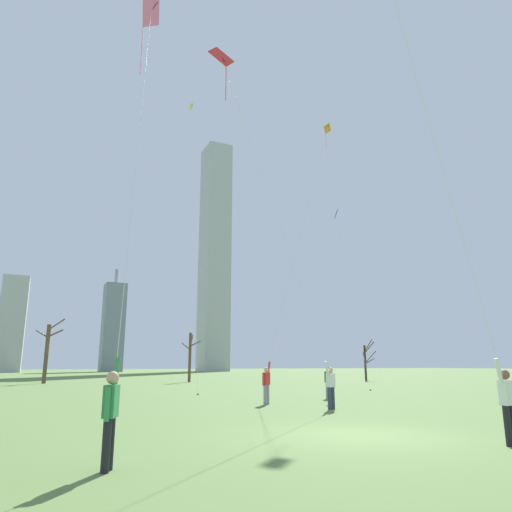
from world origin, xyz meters
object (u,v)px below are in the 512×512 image
(distant_kite_drifting_left_yellow, at_px, (192,136))
(kite_flyer_foreground_left_orange, at_px, (278,336))
(kite_flyer_midfield_center_pink, at_px, (122,302))
(kite_flyer_foreground_right_teal, at_px, (463,247))
(kite_flyer_midfield_left_red, at_px, (320,352))
(bare_tree_center, at_px, (190,355))
(bystander_watching_nearby, at_px, (329,381))
(bare_tree_leftmost, at_px, (47,351))
(distant_kite_high_overhead_blue, at_px, (339,226))
(bare_tree_left_of_center, at_px, (366,360))

(distant_kite_drifting_left_yellow, bearing_deg, kite_flyer_foreground_left_orange, -85.81)
(kite_flyer_midfield_center_pink, bearing_deg, kite_flyer_foreground_right_teal, -21.59)
(kite_flyer_midfield_left_red, xyz_separation_m, bare_tree_center, (4.55, 32.13, 0.45))
(kite_flyer_midfield_left_red, xyz_separation_m, bystander_watching_nearby, (4.14, 5.75, -1.32))
(bystander_watching_nearby, distance_m, bare_tree_leftmost, 31.58)
(kite_flyer_foreground_right_teal, distance_m, distant_kite_high_overhead_blue, 29.96)
(distant_kite_high_overhead_blue, distance_m, bare_tree_center, 21.02)
(kite_flyer_foreground_left_orange, bearing_deg, distant_kite_high_overhead_blue, 43.45)
(distant_kite_high_overhead_blue, distance_m, distant_kite_drifting_left_yellow, 14.10)
(bystander_watching_nearby, bearing_deg, kite_flyer_midfield_left_red, -125.72)
(kite_flyer_foreground_right_teal, xyz_separation_m, bare_tree_center, (6.87, 41.42, -1.42))
(kite_flyer_midfield_center_pink, distance_m, distant_kite_drifting_left_yellow, 30.34)
(bystander_watching_nearby, bearing_deg, kite_flyer_foreground_right_teal, -113.23)
(bystander_watching_nearby, bearing_deg, kite_flyer_foreground_left_orange, -161.78)
(kite_flyer_midfield_center_pink, height_order, distant_kite_high_overhead_blue, distant_kite_high_overhead_blue)
(distant_kite_high_overhead_blue, bearing_deg, kite_flyer_midfield_left_red, -127.86)
(kite_flyer_foreground_left_orange, xyz_separation_m, distant_kite_drifting_left_yellow, (-0.93, 12.70, 16.38))
(bare_tree_leftmost, bearing_deg, distant_kite_drifting_left_yellow, -63.27)
(distant_kite_high_overhead_blue, xyz_separation_m, bare_tree_center, (-7.45, 16.69, -10.39))
(kite_flyer_midfield_center_pink, xyz_separation_m, distant_kite_high_overhead_blue, (20.74, 22.19, 10.15))
(kite_flyer_midfield_center_pink, height_order, bystander_watching_nearby, kite_flyer_midfield_center_pink)
(bare_tree_center, xyz_separation_m, bare_tree_left_of_center, (19.73, -3.51, -0.44))
(kite_flyer_midfield_center_pink, xyz_separation_m, bare_tree_left_of_center, (33.01, 35.37, -0.69))
(bystander_watching_nearby, distance_m, bare_tree_center, 26.44)
(kite_flyer_midfield_left_red, distance_m, bare_tree_leftmost, 35.55)
(bystander_watching_nearby, height_order, distant_kite_high_overhead_blue, distant_kite_high_overhead_blue)
(kite_flyer_foreground_right_teal, distance_m, kite_flyer_foreground_left_orange, 14.17)
(kite_flyer_midfield_center_pink, height_order, bare_tree_leftmost, kite_flyer_midfield_center_pink)
(kite_flyer_foreground_left_orange, distance_m, bare_tree_leftmost, 31.30)
(bare_tree_center, relative_size, bare_tree_leftmost, 0.80)
(bystander_watching_nearby, xyz_separation_m, distant_kite_high_overhead_blue, (7.87, 9.69, 12.16))
(bystander_watching_nearby, bearing_deg, bare_tree_center, 89.10)
(distant_kite_high_overhead_blue, bearing_deg, kite_flyer_foreground_right_teal, -120.08)
(kite_flyer_midfield_center_pink, xyz_separation_m, kite_flyer_foreground_left_orange, (9.24, 11.31, 0.19))
(kite_flyer_midfield_center_pink, distance_m, distant_kite_high_overhead_blue, 32.03)
(kite_flyer_midfield_left_red, xyz_separation_m, bare_tree_left_of_center, (24.28, 28.62, 0.01))
(kite_flyer_midfield_center_pink, xyz_separation_m, bystander_watching_nearby, (12.87, 12.50, -2.01))
(kite_flyer_midfield_left_red, distance_m, distant_kite_high_overhead_blue, 22.37)
(kite_flyer_midfield_left_red, bearing_deg, bystander_watching_nearby, 54.28)
(kite_flyer_midfield_center_pink, distance_m, bystander_watching_nearby, 18.06)
(kite_flyer_midfield_left_red, xyz_separation_m, kite_flyer_foreground_right_teal, (-2.32, -9.29, 1.87))
(kite_flyer_foreground_left_orange, xyz_separation_m, bare_tree_left_of_center, (23.77, 24.06, -0.88))
(bare_tree_leftmost, bearing_deg, kite_flyer_midfield_left_red, -75.27)
(kite_flyer_midfield_left_red, distance_m, bare_tree_left_of_center, 37.53)
(bystander_watching_nearby, height_order, bare_tree_center, bare_tree_center)
(kite_flyer_midfield_left_red, relative_size, bare_tree_leftmost, 1.90)
(bare_tree_left_of_center, xyz_separation_m, bare_tree_leftmost, (-33.31, 5.75, 0.83))
(kite_flyer_midfield_center_pink, xyz_separation_m, distant_kite_drifting_left_yellow, (8.31, 24.01, 16.57))
(kite_flyer_midfield_left_red, height_order, distant_kite_drifting_left_yellow, distant_kite_drifting_left_yellow)
(distant_kite_drifting_left_yellow, height_order, bare_tree_center, distant_kite_drifting_left_yellow)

